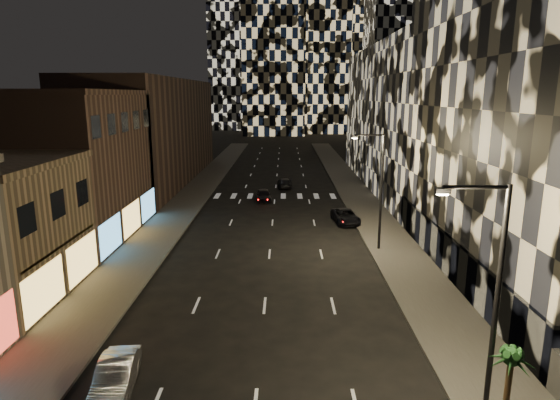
{
  "coord_description": "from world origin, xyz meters",
  "views": [
    {
      "loc": [
        1.15,
        -5.24,
        12.06
      ],
      "look_at": [
        0.89,
        21.42,
        6.0
      ],
      "focal_mm": 30.0,
      "sensor_mm": 36.0,
      "label": 1
    }
  ],
  "objects_px": {
    "streetlight_near": "(491,291)",
    "palm_tree": "(511,364)",
    "car_dark_midlane": "(264,195)",
    "car_silver_parked": "(116,377)",
    "car_dark_oncoming": "(284,183)",
    "car_dark_rightlane": "(346,216)",
    "streetlight_far": "(379,184)"
  },
  "relations": [
    {
      "from": "car_dark_oncoming",
      "to": "palm_tree",
      "type": "height_order",
      "value": "palm_tree"
    },
    {
      "from": "car_silver_parked",
      "to": "car_dark_oncoming",
      "type": "xyz_separation_m",
      "value": [
        6.95,
        43.27,
        -0.05
      ]
    },
    {
      "from": "streetlight_near",
      "to": "palm_tree",
      "type": "xyz_separation_m",
      "value": [
        0.65,
        -0.65,
        -2.4
      ]
    },
    {
      "from": "streetlight_near",
      "to": "car_dark_midlane",
      "type": "height_order",
      "value": "streetlight_near"
    },
    {
      "from": "palm_tree",
      "to": "car_dark_midlane",
      "type": "bearing_deg",
      "value": 105.13
    },
    {
      "from": "streetlight_near",
      "to": "car_dark_oncoming",
      "type": "relative_size",
      "value": 2.1
    },
    {
      "from": "car_dark_oncoming",
      "to": "car_silver_parked",
      "type": "bearing_deg",
      "value": 77.73
    },
    {
      "from": "car_dark_midlane",
      "to": "car_silver_parked",
      "type": "bearing_deg",
      "value": -103.43
    },
    {
      "from": "car_silver_parked",
      "to": "palm_tree",
      "type": "bearing_deg",
      "value": -16.55
    },
    {
      "from": "car_silver_parked",
      "to": "car_dark_rightlane",
      "type": "height_order",
      "value": "car_silver_parked"
    },
    {
      "from": "car_dark_oncoming",
      "to": "car_dark_rightlane",
      "type": "relative_size",
      "value": 0.93
    },
    {
      "from": "car_dark_oncoming",
      "to": "palm_tree",
      "type": "xyz_separation_m",
      "value": [
        7.85,
        -45.78,
        2.33
      ]
    },
    {
      "from": "streetlight_far",
      "to": "car_dark_midlane",
      "type": "distance_m",
      "value": 20.27
    },
    {
      "from": "streetlight_far",
      "to": "palm_tree",
      "type": "distance_m",
      "value": 20.8
    },
    {
      "from": "streetlight_near",
      "to": "car_silver_parked",
      "type": "relative_size",
      "value": 2.21
    },
    {
      "from": "streetlight_far",
      "to": "car_dark_rightlane",
      "type": "relative_size",
      "value": 1.94
    },
    {
      "from": "car_dark_rightlane",
      "to": "streetlight_far",
      "type": "bearing_deg",
      "value": -86.78
    },
    {
      "from": "car_dark_oncoming",
      "to": "car_dark_rightlane",
      "type": "height_order",
      "value": "car_dark_rightlane"
    },
    {
      "from": "car_silver_parked",
      "to": "streetlight_far",
      "type": "bearing_deg",
      "value": 45.11
    },
    {
      "from": "streetlight_near",
      "to": "car_dark_oncoming",
      "type": "distance_m",
      "value": 45.95
    },
    {
      "from": "car_dark_midlane",
      "to": "palm_tree",
      "type": "distance_m",
      "value": 39.31
    },
    {
      "from": "car_dark_oncoming",
      "to": "car_dark_midlane",
      "type": "bearing_deg",
      "value": 70.03
    },
    {
      "from": "streetlight_near",
      "to": "car_dark_oncoming",
      "type": "height_order",
      "value": "streetlight_near"
    },
    {
      "from": "streetlight_near",
      "to": "palm_tree",
      "type": "bearing_deg",
      "value": -45.12
    },
    {
      "from": "car_dark_midlane",
      "to": "car_dark_rightlane",
      "type": "bearing_deg",
      "value": -54.26
    },
    {
      "from": "car_dark_rightlane",
      "to": "palm_tree",
      "type": "bearing_deg",
      "value": -92.37
    },
    {
      "from": "car_dark_midlane",
      "to": "streetlight_near",
      "type": "bearing_deg",
      "value": -81.63
    },
    {
      "from": "car_silver_parked",
      "to": "palm_tree",
      "type": "distance_m",
      "value": 15.18
    },
    {
      "from": "streetlight_far",
      "to": "palm_tree",
      "type": "xyz_separation_m",
      "value": [
        0.65,
        -20.65,
        -2.4
      ]
    },
    {
      "from": "streetlight_far",
      "to": "palm_tree",
      "type": "bearing_deg",
      "value": -88.21
    },
    {
      "from": "car_silver_parked",
      "to": "car_dark_oncoming",
      "type": "relative_size",
      "value": 0.95
    },
    {
      "from": "streetlight_near",
      "to": "car_dark_rightlane",
      "type": "distance_m",
      "value": 28.45
    }
  ]
}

